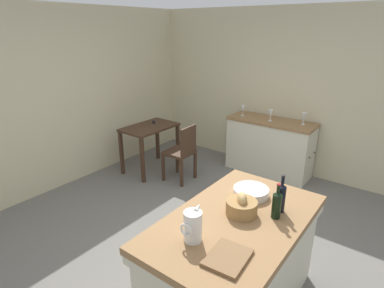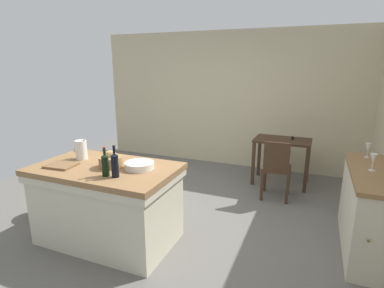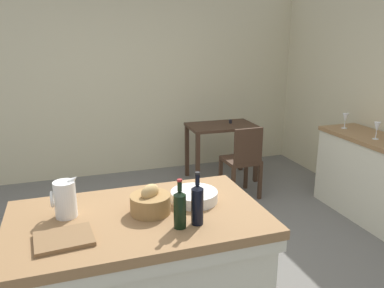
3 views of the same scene
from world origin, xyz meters
name	(u,v)px [view 3 (image 3 of 3)]	position (x,y,z in m)	size (l,w,h in m)	color
ground_plane	(179,267)	(0.00, 0.00, 0.00)	(6.76, 6.76, 0.00)	#66635E
wall_back	(125,82)	(0.00, 2.60, 1.30)	(5.32, 0.12, 2.60)	beige
island_table	(141,272)	(-0.46, -0.67, 0.48)	(1.56, 0.93, 0.89)	olive
side_cabinet	(374,179)	(2.26, 0.24, 0.45)	(0.52, 1.39, 0.90)	olive
writing_desk	(221,134)	(1.15, 1.86, 0.64)	(0.91, 0.58, 0.82)	#3D281C
wooden_chair	(243,159)	(1.16, 1.18, 0.49)	(0.41, 0.41, 0.91)	#3D281C
pitcher	(65,199)	(-0.87, -0.55, 1.00)	(0.17, 0.13, 0.27)	white
wash_bowl	(194,196)	(-0.07, -0.59, 0.92)	(0.31, 0.31, 0.07)	white
bread_basket	(150,202)	(-0.38, -0.66, 0.96)	(0.25, 0.25, 0.19)	olive
cutting_board	(64,239)	(-0.89, -0.85, 0.90)	(0.30, 0.24, 0.02)	brown
wine_bottle_dark	(197,203)	(-0.15, -0.89, 1.02)	(0.07, 0.07, 0.32)	black
wine_bottle_amber	(180,208)	(-0.26, -0.90, 1.01)	(0.07, 0.07, 0.29)	black
wine_glass_left	(377,128)	(2.20, 0.24, 1.02)	(0.07, 0.07, 0.18)	white
wine_glass_middle	(345,118)	(2.22, 0.74, 1.02)	(0.07, 0.07, 0.17)	white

